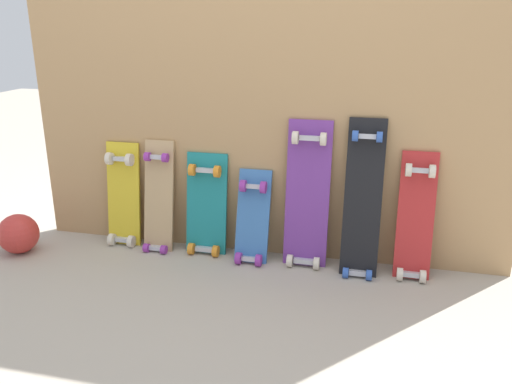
{
  "coord_description": "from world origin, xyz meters",
  "views": [
    {
      "loc": [
        0.59,
        -2.5,
        1.22
      ],
      "look_at": [
        0.0,
        -0.07,
        0.39
      ],
      "focal_mm": 36.25,
      "sensor_mm": 36.0,
      "label": 1
    }
  ],
  "objects": [
    {
      "name": "plywood_wall_panel",
      "position": [
        0.0,
        0.07,
        0.84
      ],
      "size": [
        2.57,
        0.04,
        1.67
      ],
      "primitive_type": "cube",
      "color": "tan",
      "rests_on": "ground"
    },
    {
      "name": "skateboard_teal",
      "position": [
        -0.29,
        -0.01,
        0.24
      ],
      "size": [
        0.23,
        0.16,
        0.61
      ],
      "color": "#197A7F",
      "rests_on": "ground"
    },
    {
      "name": "rubber_ball",
      "position": [
        -1.29,
        -0.27,
        0.11
      ],
      "size": [
        0.22,
        0.22,
        0.22
      ],
      "primitive_type": "sphere",
      "color": "red",
      "rests_on": "ground"
    },
    {
      "name": "skateboard_blue",
      "position": [
        -0.03,
        -0.05,
        0.21
      ],
      "size": [
        0.18,
        0.21,
        0.54
      ],
      "color": "#386BAD",
      "rests_on": "ground"
    },
    {
      "name": "skateboard_purple",
      "position": [
        0.26,
        -0.02,
        0.35
      ],
      "size": [
        0.22,
        0.18,
        0.82
      ],
      "color": "#6B338C",
      "rests_on": "ground"
    },
    {
      "name": "skateboard_black",
      "position": [
        0.54,
        -0.05,
        0.35
      ],
      "size": [
        0.18,
        0.23,
        0.85
      ],
      "color": "black",
      "rests_on": "ground"
    },
    {
      "name": "skateboard_yellow",
      "position": [
        -0.79,
        -0.01,
        0.26
      ],
      "size": [
        0.19,
        0.15,
        0.64
      ],
      "color": "gold",
      "rests_on": "ground"
    },
    {
      "name": "ground_plane",
      "position": [
        0.0,
        0.0,
        0.0
      ],
      "size": [
        12.0,
        12.0,
        0.0
      ],
      "primitive_type": "plane",
      "color": "#A89E8E"
    },
    {
      "name": "skateboard_natural",
      "position": [
        -0.56,
        -0.03,
        0.27
      ],
      "size": [
        0.17,
        0.18,
        0.68
      ],
      "color": "tan",
      "rests_on": "ground"
    },
    {
      "name": "skateboard_red",
      "position": [
        0.8,
        -0.03,
        0.28
      ],
      "size": [
        0.18,
        0.2,
        0.69
      ],
      "color": "#B22626",
      "rests_on": "ground"
    }
  ]
}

